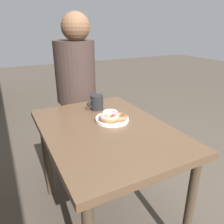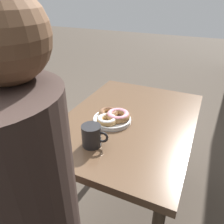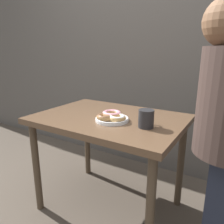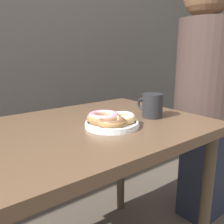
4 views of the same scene
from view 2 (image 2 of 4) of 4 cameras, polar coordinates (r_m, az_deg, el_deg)
name	(u,v)px [view 2 (image 2 of 4)]	position (r m, az deg, el deg)	size (l,w,h in m)	color
ground_plane	(86,187)	(1.85, -6.89, -18.99)	(14.00, 14.00, 0.00)	#4C4238
dining_table	(129,131)	(1.31, 4.37, -5.08)	(1.00, 0.72, 0.73)	brown
donut_plate	(112,117)	(1.22, 0.08, -1.27)	(0.23, 0.22, 0.06)	white
coffee_mug	(92,136)	(1.03, -5.26, -6.13)	(0.09, 0.13, 0.11)	#232326
person_figure	(19,221)	(0.79, -23.09, -24.82)	(0.40, 0.34, 1.40)	#232838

